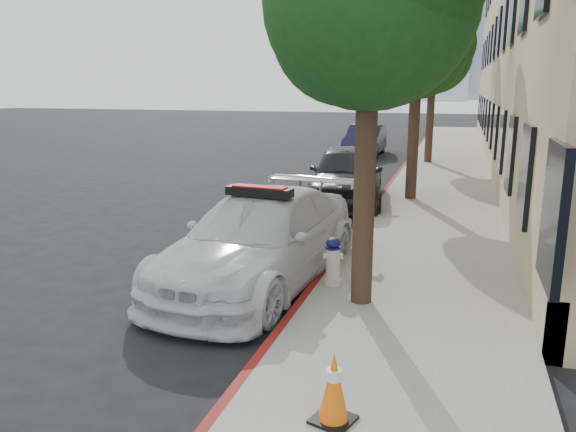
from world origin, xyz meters
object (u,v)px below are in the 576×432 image
Objects in this scene: traffic_cone at (334,388)px; parked_car_mid at (347,174)px; police_car at (260,239)px; parked_car_far at (365,140)px; fire_hydrant at (333,261)px.

parked_car_mid is at bearing 100.58° from traffic_cone.
police_car reaches higher than traffic_cone.
parked_car_far is 18.24m from fire_hydrant.
parked_car_far reaches higher than fire_hydrant.
parked_car_far is 6.19× the size of traffic_cone.
parked_car_far reaches higher than traffic_cone.
parked_car_far is (-1.33, 11.18, -0.11)m from parked_car_mid.
police_car is 4.29m from traffic_cone.
parked_car_mid is 10.71m from traffic_cone.
traffic_cone is at bearing -81.46° from parked_car_far.
traffic_cone is at bearing -87.40° from parked_car_mid.
parked_car_mid reaches higher than parked_car_far.
parked_car_mid is 6.91× the size of traffic_cone.
parked_car_mid is 11.26m from parked_car_far.
fire_hydrant is (2.48, -18.07, -0.19)m from parked_car_far.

